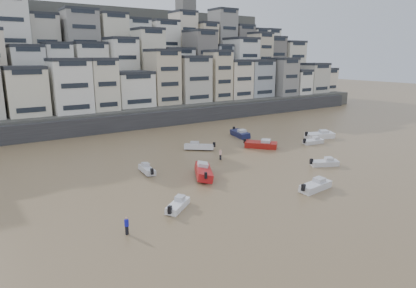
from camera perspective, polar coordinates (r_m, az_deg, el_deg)
ground at (r=31.41m, az=26.96°, el=-18.98°), size 400.00×400.00×0.00m
harbor_wall at (r=85.24m, az=-10.10°, el=3.58°), size 140.00×3.00×3.50m
hillside at (r=122.94m, az=-16.13°, el=11.53°), size 141.04×66.00×50.00m
boat_a at (r=47.44m, az=16.23°, el=-6.00°), size 5.43×2.24×1.44m
boat_b at (r=57.98m, az=17.52°, el=-2.65°), size 4.72×3.28×1.23m
boat_c at (r=50.26m, az=-0.70°, el=-4.12°), size 5.11×6.93×1.83m
boat_d at (r=71.78m, az=15.91°, el=0.50°), size 4.66×2.08×1.23m
boat_e at (r=66.55m, az=8.15°, el=0.09°), size 5.46×6.06×1.68m
boat_f at (r=52.83m, az=-9.37°, el=-3.76°), size 1.95×4.59×1.21m
boat_g at (r=76.74m, az=16.83°, el=1.45°), size 6.76×3.95×1.75m
boat_h at (r=64.71m, az=-1.38°, el=-0.24°), size 5.45×5.03×1.53m
boat_i at (r=75.34m, az=4.95°, el=1.77°), size 3.55×6.70×1.74m
boat_j at (r=40.39m, az=-4.67°, el=-9.14°), size 4.38×3.82×1.20m
person_blue at (r=35.65m, az=-12.40°, el=-12.16°), size 0.44×0.44×1.74m
person_pink at (r=58.51m, az=1.93°, el=-1.62°), size 0.44×0.44×1.74m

